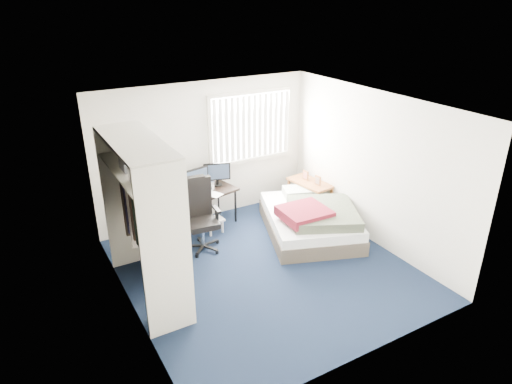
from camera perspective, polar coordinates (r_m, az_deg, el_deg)
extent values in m
plane|color=black|center=(7.02, 1.23, -9.57)|extent=(4.20, 4.20, 0.00)
plane|color=silver|center=(8.16, -6.33, 5.00)|extent=(4.00, 0.00, 4.00)
plane|color=silver|center=(4.96, 14.11, -8.79)|extent=(4.00, 0.00, 4.00)
plane|color=silver|center=(5.75, -16.07, -4.24)|extent=(0.00, 4.20, 4.20)
plane|color=silver|center=(7.58, 14.41, 2.86)|extent=(0.00, 4.20, 4.20)
plane|color=white|center=(6.02, 1.44, 10.73)|extent=(4.20, 4.20, 0.00)
cube|color=white|center=(8.42, -0.73, 8.23)|extent=(1.60, 0.02, 1.20)
cube|color=beige|center=(8.25, -0.65, 12.40)|extent=(1.72, 0.06, 0.06)
cube|color=beige|center=(8.59, -0.61, 4.13)|extent=(1.72, 0.06, 0.06)
cube|color=white|center=(8.37, -0.53, 8.13)|extent=(1.60, 0.04, 1.16)
cube|color=beige|center=(5.37, -11.11, -7.61)|extent=(0.60, 0.04, 2.20)
cube|color=beige|center=(6.93, -16.11, -0.68)|extent=(0.60, 0.04, 2.20)
cube|color=beige|center=(5.72, -15.02, 6.12)|extent=(0.60, 1.80, 0.04)
cube|color=beige|center=(5.85, -14.63, 2.57)|extent=(0.56, 1.74, 0.03)
cylinder|color=silver|center=(5.89, -14.51, 1.48)|extent=(0.03, 1.72, 0.03)
cube|color=#26262B|center=(5.98, -13.80, -2.82)|extent=(0.38, 1.10, 0.90)
cube|color=beige|center=(6.60, -12.44, -1.52)|extent=(0.03, 0.90, 2.20)
cube|color=white|center=(5.39, -13.43, 2.43)|extent=(0.38, 0.30, 0.24)
cube|color=gray|center=(5.85, -14.89, 3.86)|extent=(0.34, 0.28, 0.22)
cube|color=black|center=(7.95, -7.15, -0.29)|extent=(1.44, 0.90, 0.04)
cylinder|color=black|center=(7.61, -9.63, -4.40)|extent=(0.04, 0.04, 0.62)
cylinder|color=black|center=(7.99, -11.63, -3.11)|extent=(0.04, 0.04, 0.62)
cylinder|color=black|center=(8.24, -2.58, -1.75)|extent=(0.04, 0.04, 0.62)
cylinder|color=black|center=(8.60, -4.74, -0.68)|extent=(0.04, 0.04, 0.62)
cube|color=white|center=(7.70, -10.31, 1.11)|extent=(0.49, 0.14, 0.36)
cube|color=white|center=(7.70, -10.31, 1.11)|extent=(0.44, 0.10, 0.31)
cube|color=black|center=(7.95, -7.45, 1.87)|extent=(0.47, 0.13, 0.32)
cube|color=#1E2838|center=(7.95, -7.45, 1.87)|extent=(0.42, 0.10, 0.27)
cube|color=black|center=(8.15, -4.91, 2.55)|extent=(0.47, 0.13, 0.32)
cube|color=#1E2838|center=(8.15, -4.91, 2.55)|extent=(0.42, 0.10, 0.27)
cube|color=white|center=(7.80, -7.57, -0.57)|extent=(0.42, 0.22, 0.02)
cube|color=black|center=(7.94, -6.01, -0.01)|extent=(0.08, 0.11, 0.02)
cylinder|color=silver|center=(8.02, -5.46, 0.79)|extent=(0.08, 0.08, 0.16)
cube|color=white|center=(7.94, -7.16, -0.15)|extent=(0.35, 0.34, 0.00)
cube|color=black|center=(7.55, -6.60, -6.65)|extent=(0.61, 0.61, 0.11)
cylinder|color=silver|center=(7.45, -6.67, -5.35)|extent=(0.06, 0.06, 0.37)
cube|color=black|center=(7.35, -6.75, -3.89)|extent=(0.51, 0.51, 0.09)
cube|color=black|center=(7.37, -7.40, -0.60)|extent=(0.47, 0.14, 0.65)
cube|color=black|center=(7.26, -7.52, 1.42)|extent=(0.29, 0.14, 0.15)
cube|color=black|center=(7.20, -8.74, -2.87)|extent=(0.09, 0.27, 0.04)
cube|color=black|center=(7.33, -4.95, -2.17)|extent=(0.09, 0.27, 0.04)
cube|color=white|center=(7.93, -5.27, -3.47)|extent=(0.33, 0.27, 0.03)
cylinder|color=white|center=(7.87, -5.70, -4.74)|extent=(0.04, 0.04, 0.23)
cylinder|color=white|center=(8.01, -6.26, -4.25)|extent=(0.04, 0.04, 0.23)
cylinder|color=white|center=(7.97, -4.21, -4.31)|extent=(0.04, 0.04, 0.23)
cylinder|color=white|center=(8.10, -4.79, -3.84)|extent=(0.04, 0.04, 0.23)
cube|color=brown|center=(8.59, 6.78, 1.16)|extent=(0.55, 0.92, 0.04)
cube|color=brown|center=(8.34, 7.68, -1.86)|extent=(0.05, 0.05, 0.56)
cube|color=brown|center=(8.86, 4.09, -0.12)|extent=(0.05, 0.05, 0.56)
cube|color=brown|center=(8.58, 9.37, -1.23)|extent=(0.05, 0.05, 0.56)
cube|color=brown|center=(9.08, 5.77, 0.44)|extent=(0.05, 0.05, 0.56)
cube|color=brown|center=(8.42, 7.74, 1.44)|extent=(0.04, 0.14, 0.18)
cube|color=brown|center=(8.63, 6.21, 2.10)|extent=(0.04, 0.14, 0.18)
cube|color=#453C32|center=(8.01, 6.66, -4.21)|extent=(1.99, 2.27, 0.25)
cube|color=white|center=(7.91, 6.73, -2.93)|extent=(1.94, 2.22, 0.17)
cube|color=beige|center=(8.43, 5.53, 0.03)|extent=(0.70, 0.58, 0.14)
cube|color=#34392B|center=(7.68, 8.37, -2.65)|extent=(1.48, 1.53, 0.18)
cube|color=#5B0F26|center=(7.46, 6.07, -2.68)|extent=(0.78, 0.73, 0.16)
cube|color=tan|center=(6.18, -11.01, -13.66)|extent=(0.47, 0.42, 0.29)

